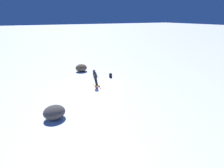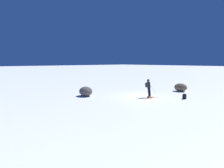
% 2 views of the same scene
% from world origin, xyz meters
% --- Properties ---
extents(ground_plane, '(300.00, 300.00, 0.00)m').
position_xyz_m(ground_plane, '(0.00, 0.00, 0.00)').
color(ground_plane, white).
extents(skier, '(1.28, 1.79, 1.88)m').
position_xyz_m(skier, '(-0.73, 0.01, 1.05)').
color(skier, red).
rests_on(skier, ground).
extents(spare_backpack, '(0.32, 0.25, 0.50)m').
position_xyz_m(spare_backpack, '(-3.46, -2.01, 0.24)').
color(spare_backpack, black).
rests_on(spare_backpack, ground).
extents(exposed_boulder_0, '(1.50, 1.28, 0.98)m').
position_xyz_m(exposed_boulder_0, '(-1.09, -5.93, 0.49)').
color(exposed_boulder_0, brown).
rests_on(exposed_boulder_0, ground).
extents(exposed_boulder_1, '(1.53, 1.30, 0.99)m').
position_xyz_m(exposed_boulder_1, '(4.12, 4.26, 0.50)').
color(exposed_boulder_1, '#4C4742').
rests_on(exposed_boulder_1, ground).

